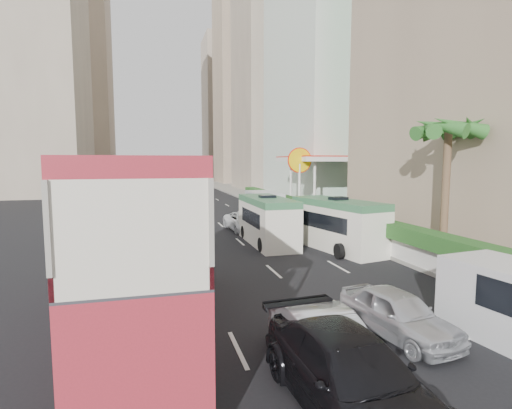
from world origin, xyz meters
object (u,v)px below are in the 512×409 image
object	(u,v)px
car_silver_lane_a	(326,373)
palm_tree	(445,195)
van_asset	(245,231)
car_silver_lane_b	(397,336)
shell_station	(321,185)
double_decker_bus	(142,246)
minibus_far	(338,225)
panel_van_far	(264,204)
minibus_near	(267,221)

from	to	relation	value
car_silver_lane_a	palm_tree	xyz separation A→B (m)	(9.64, 7.70, 3.38)
car_silver_lane_a	van_asset	size ratio (longest dim) A/B	0.90
car_silver_lane_b	shell_station	size ratio (longest dim) A/B	0.49
double_decker_bus	van_asset	world-z (taller)	double_decker_bus
minibus_far	panel_van_far	bearing A→B (deg)	79.75
palm_tree	car_silver_lane_b	bearing A→B (deg)	-137.05
van_asset	palm_tree	distance (m)	14.19
double_decker_bus	palm_tree	xyz separation A→B (m)	(13.80, 4.00, 0.85)
palm_tree	shell_station	xyz separation A→B (m)	(2.20, 19.00, -0.63)
palm_tree	double_decker_bus	bearing A→B (deg)	-163.84
car_silver_lane_b	minibus_near	bearing A→B (deg)	80.14
car_silver_lane_a	shell_station	size ratio (longest dim) A/B	0.54
minibus_near	minibus_far	size ratio (longest dim) A/B	0.99
van_asset	shell_station	bearing A→B (deg)	33.55
minibus_near	palm_tree	bearing A→B (deg)	-46.65
minibus_near	shell_station	size ratio (longest dim) A/B	0.79
van_asset	car_silver_lane_b	bearing A→B (deg)	-93.75
double_decker_bus	palm_tree	size ratio (longest dim) A/B	1.72
car_silver_lane_b	minibus_near	world-z (taller)	minibus_near
minibus_far	palm_tree	distance (m)	5.93
car_silver_lane_b	shell_station	xyz separation A→B (m)	(9.01, 25.34, 2.75)
minibus_near	car_silver_lane_b	bearing A→B (deg)	-90.61
double_decker_bus	shell_station	xyz separation A→B (m)	(16.00, 23.00, 0.22)
car_silver_lane_b	panel_van_far	world-z (taller)	panel_van_far
car_silver_lane_a	palm_tree	distance (m)	12.79
minibus_far	shell_station	size ratio (longest dim) A/B	0.80
double_decker_bus	panel_van_far	xyz separation A→B (m)	(10.22, 22.62, -1.41)
palm_tree	shell_station	distance (m)	19.14
minibus_near	minibus_far	world-z (taller)	minibus_far
car_silver_lane_a	shell_station	xyz separation A→B (m)	(11.84, 26.70, 2.75)
car_silver_lane_a	van_asset	distance (m)	19.77
double_decker_bus	minibus_far	xyz separation A→B (m)	(10.51, 8.52, -1.11)
car_silver_lane_b	minibus_near	distance (m)	13.48
minibus_near	minibus_far	distance (m)	4.26
car_silver_lane_a	minibus_near	world-z (taller)	minibus_near
double_decker_bus	minibus_far	distance (m)	13.58
double_decker_bus	car_silver_lane_a	xyz separation A→B (m)	(4.16, -3.70, -2.53)
double_decker_bus	panel_van_far	world-z (taller)	double_decker_bus
car_silver_lane_b	minibus_far	size ratio (longest dim) A/B	0.61
car_silver_lane_a	car_silver_lane_b	bearing A→B (deg)	23.94
double_decker_bus	minibus_near	bearing A→B (deg)	57.33
car_silver_lane_b	palm_tree	distance (m)	9.90
car_silver_lane_b	car_silver_lane_a	bearing A→B (deg)	-163.65
van_asset	double_decker_bus	bearing A→B (deg)	-117.51
car_silver_lane_a	minibus_far	distance (m)	13.85
van_asset	shell_station	world-z (taller)	shell_station
car_silver_lane_a	van_asset	world-z (taller)	car_silver_lane_a
car_silver_lane_a	panel_van_far	distance (m)	27.04
double_decker_bus	shell_station	bearing A→B (deg)	55.18
panel_van_far	shell_station	world-z (taller)	shell_station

